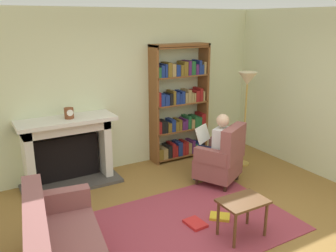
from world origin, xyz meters
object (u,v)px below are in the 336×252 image
fireplace (67,149)px  bookshelf (179,105)px  floor_lamp (247,87)px  mantel_clock (69,113)px  side_table (243,206)px  seated_reader (216,145)px  armchair_reading (222,158)px

fireplace → bookshelf: bearing=0.9°
fireplace → floor_lamp: bearing=-15.8°
mantel_clock → side_table: (1.34, -2.42, -0.76)m
mantel_clock → floor_lamp: floor_lamp is taller
side_table → fireplace: bearing=118.7°
bookshelf → seated_reader: size_ratio=1.85×
mantel_clock → bookshelf: bearing=3.8°
armchair_reading → floor_lamp: 1.35m
bookshelf → seated_reader: 1.25m
fireplace → armchair_reading: (2.08, -1.25, -0.15)m
fireplace → bookshelf: size_ratio=0.71×
armchair_reading → side_table: 1.45m
mantel_clock → armchair_reading: (2.03, -1.15, -0.74)m
armchair_reading → bookshelf: bearing=-118.7°
mantel_clock → floor_lamp: 2.95m
seated_reader → floor_lamp: 1.22m
armchair_reading → floor_lamp: bearing=179.1°
fireplace → bookshelf: bookshelf is taller
mantel_clock → seated_reader: (1.98, -1.05, -0.54)m
mantel_clock → seated_reader: size_ratio=0.14×
armchair_reading → mantel_clock: bearing=-58.0°
mantel_clock → bookshelf: (2.04, 0.14, -0.15)m
bookshelf → floor_lamp: 1.25m
side_table → bookshelf: bearing=74.7°
mantel_clock → floor_lamp: size_ratio=0.10×
side_table → mantel_clock: bearing=118.9°
armchair_reading → fireplace: bearing=-59.6°
seated_reader → side_table: (-0.64, -1.38, -0.22)m
bookshelf → floor_lamp: bookshelf is taller
bookshelf → floor_lamp: size_ratio=1.27×
fireplace → seated_reader: seated_reader is taller
armchair_reading → floor_lamp: (0.82, 0.43, 0.99)m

